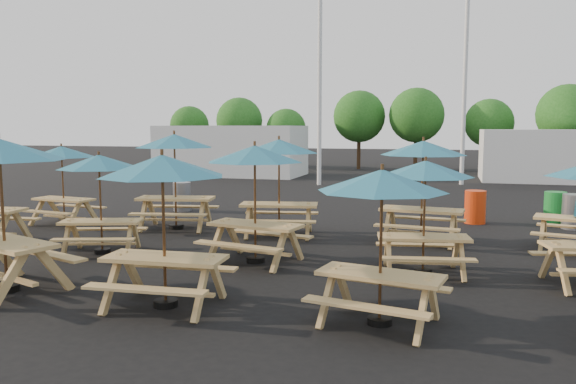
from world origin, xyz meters
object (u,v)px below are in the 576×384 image
(picnic_unit_9, at_px, (382,191))
(picnic_unit_11, at_px, (423,155))
(picnic_unit_2, at_px, (62,157))
(picnic_unit_8, at_px, (279,153))
(waste_bin_1, at_px, (475,207))
(picnic_unit_3, at_px, (0,160))
(picnic_unit_4, at_px, (99,168))
(picnic_unit_6, at_px, (162,176))
(waste_bin_0, at_px, (182,197))
(picnic_unit_5, at_px, (174,147))
(waste_bin_2, at_px, (555,208))
(picnic_unit_10, at_px, (425,176))
(waste_bin_3, at_px, (573,212))
(picnic_unit_7, at_px, (255,162))

(picnic_unit_9, xyz_separation_m, picnic_unit_11, (0.30, 5.83, 0.22))
(picnic_unit_2, bearing_deg, picnic_unit_8, 8.29)
(picnic_unit_8, bearing_deg, waste_bin_1, 23.49)
(picnic_unit_3, xyz_separation_m, picnic_unit_9, (6.13, 0.10, -0.33))
(picnic_unit_4, bearing_deg, picnic_unit_6, -61.64)
(picnic_unit_4, distance_m, waste_bin_0, 6.39)
(picnic_unit_5, bearing_deg, picnic_unit_8, -14.25)
(waste_bin_2, bearing_deg, picnic_unit_8, -152.98)
(picnic_unit_9, xyz_separation_m, picnic_unit_10, (0.46, 2.94, -0.03))
(picnic_unit_6, bearing_deg, picnic_unit_10, 36.54)
(waste_bin_0, height_order, waste_bin_3, same)
(picnic_unit_4, height_order, picnic_unit_7, picnic_unit_7)
(picnic_unit_3, relative_size, picnic_unit_5, 1.04)
(picnic_unit_9, distance_m, waste_bin_3, 9.79)
(picnic_unit_7, bearing_deg, waste_bin_1, 64.49)
(waste_bin_0, relative_size, waste_bin_2, 1.00)
(picnic_unit_5, relative_size, picnic_unit_7, 1.08)
(picnic_unit_3, bearing_deg, picnic_unit_2, 138.80)
(picnic_unit_8, relative_size, picnic_unit_10, 1.15)
(picnic_unit_3, height_order, picnic_unit_7, picnic_unit_3)
(picnic_unit_8, bearing_deg, waste_bin_2, 16.46)
(picnic_unit_11, relative_size, waste_bin_3, 2.59)
(picnic_unit_2, height_order, picnic_unit_7, picnic_unit_7)
(picnic_unit_5, height_order, waste_bin_1, picnic_unit_5)
(picnic_unit_8, bearing_deg, waste_bin_0, 132.54)
(picnic_unit_2, xyz_separation_m, picnic_unit_8, (6.26, 0.07, 0.19))
(picnic_unit_9, bearing_deg, picnic_unit_8, 130.17)
(picnic_unit_2, xyz_separation_m, picnic_unit_9, (9.42, -5.67, -0.04))
(picnic_unit_5, distance_m, picnic_unit_6, 6.68)
(picnic_unit_8, xyz_separation_m, waste_bin_1, (4.81, 3.25, -1.61))
(waste_bin_3, bearing_deg, picnic_unit_4, -150.16)
(picnic_unit_11, height_order, waste_bin_3, picnic_unit_11)
(picnic_unit_5, relative_size, picnic_unit_9, 1.18)
(picnic_unit_6, distance_m, waste_bin_3, 11.62)
(picnic_unit_7, relative_size, waste_bin_2, 2.54)
(picnic_unit_7, distance_m, picnic_unit_8, 2.84)
(picnic_unit_7, bearing_deg, picnic_unit_3, -126.76)
(waste_bin_0, bearing_deg, waste_bin_1, 0.39)
(picnic_unit_5, height_order, picnic_unit_6, picnic_unit_5)
(picnic_unit_4, bearing_deg, picnic_unit_11, 6.57)
(picnic_unit_2, distance_m, picnic_unit_10, 10.26)
(picnic_unit_4, distance_m, picnic_unit_8, 4.29)
(waste_bin_1, bearing_deg, picnic_unit_4, -141.98)
(picnic_unit_6, xyz_separation_m, waste_bin_1, (4.86, 9.11, -1.52))
(picnic_unit_4, bearing_deg, waste_bin_0, 82.44)
(picnic_unit_2, distance_m, picnic_unit_6, 8.49)
(picnic_unit_5, height_order, picnic_unit_10, picnic_unit_5)
(waste_bin_0, distance_m, waste_bin_2, 11.19)
(picnic_unit_2, distance_m, picnic_unit_5, 3.35)
(picnic_unit_7, height_order, waste_bin_0, picnic_unit_7)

